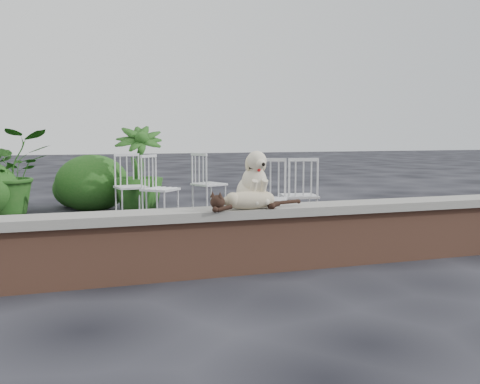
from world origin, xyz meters
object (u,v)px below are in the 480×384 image
object	(u,v)px
cat	(249,199)
chair_b	(131,186)
potted_plant_b	(138,169)
potted_plant_a	(10,172)
chair_c	(299,195)
dog	(251,178)
chair_d	(269,198)
chair_a	(160,188)
chair_e	(209,183)

from	to	relation	value
cat	chair_b	distance (m)	3.80
potted_plant_b	potted_plant_a	bearing A→B (deg)	166.99
chair_c	potted_plant_b	distance (m)	2.93
cat	potted_plant_b	world-z (taller)	potted_plant_b
potted_plant_b	dog	bearing A→B (deg)	-84.84
chair_b	potted_plant_b	world-z (taller)	potted_plant_b
chair_d	chair_b	size ratio (longest dim) A/B	1.00
potted_plant_a	chair_d	bearing A→B (deg)	-45.52
cat	potted_plant_b	bearing A→B (deg)	89.05
chair_a	potted_plant_b	world-z (taller)	potted_plant_b
chair_e	dog	bearing A→B (deg)	147.79
chair_a	potted_plant_b	xyz separation A→B (m)	(-0.15, 0.98, 0.21)
chair_e	potted_plant_a	size ratio (longest dim) A/B	0.72
dog	chair_b	distance (m)	3.68
chair_b	potted_plant_a	world-z (taller)	potted_plant_a
chair_e	chair_b	bearing A→B (deg)	71.92
dog	chair_c	xyz separation A→B (m)	(1.28, 1.72, -0.37)
chair_e	potted_plant_b	world-z (taller)	potted_plant_b
chair_a	potted_plant_a	bearing A→B (deg)	99.26
chair_a	potted_plant_a	world-z (taller)	potted_plant_a
potted_plant_b	chair_d	bearing A→B (deg)	-66.78
chair_a	chair_b	size ratio (longest dim) A/B	1.00
chair_b	chair_c	xyz separation A→B (m)	(1.85, -1.90, 0.00)
chair_c	potted_plant_a	xyz separation A→B (m)	(-3.55, 2.84, 0.19)
potted_plant_a	chair_e	bearing A→B (deg)	-16.38
dog	chair_c	distance (m)	2.17
chair_c	cat	bearing A→B (deg)	64.20
cat	chair_c	bearing A→B (deg)	49.09
chair_d	potted_plant_b	world-z (taller)	potted_plant_b
chair_b	potted_plant_b	xyz separation A→B (m)	(0.20, 0.51, 0.21)
potted_plant_b	cat	bearing A→B (deg)	-86.09
dog	chair_d	distance (m)	1.70
dog	chair_e	size ratio (longest dim) A/B	0.55
chair_d	chair_a	bearing A→B (deg)	148.30
dog	chair_e	bearing A→B (deg)	75.05
cat	chair_a	size ratio (longest dim) A/B	1.14
chair_b	cat	bearing A→B (deg)	-90.25
chair_d	potted_plant_a	distance (m)	4.34
chair_e	chair_a	bearing A→B (deg)	100.51
cat	chair_c	world-z (taller)	chair_c
chair_d	potted_plant_a	world-z (taller)	potted_plant_a
chair_a	chair_d	bearing A→B (deg)	-105.41
dog	chair_e	xyz separation A→B (m)	(0.66, 3.70, -0.37)
chair_c	chair_d	bearing A→B (deg)	35.83
chair_a	chair_d	xyz separation A→B (m)	(0.99, -1.67, 0.00)
chair_d	potted_plant_a	xyz separation A→B (m)	(-3.04, 3.09, 0.19)
potted_plant_a	potted_plant_b	size ratio (longest dim) A/B	0.97
dog	potted_plant_b	size ratio (longest dim) A/B	0.38
chair_b	dog	bearing A→B (deg)	-88.70
dog	chair_e	distance (m)	3.78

